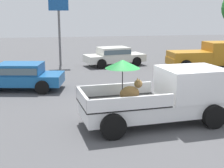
{
  "coord_description": "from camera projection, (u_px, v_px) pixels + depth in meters",
  "views": [
    {
      "loc": [
        -3.45,
        -9.97,
        3.8
      ],
      "look_at": [
        -1.17,
        1.59,
        1.1
      ],
      "focal_mm": 50.52,
      "sensor_mm": 36.0,
      "label": 1
    }
  ],
  "objects": [
    {
      "name": "motel_sign",
      "position": [
        59.0,
        18.0,
        22.37
      ],
      "size": [
        1.4,
        0.16,
        4.8
      ],
      "color": "#59595B",
      "rests_on": "ground"
    },
    {
      "name": "parked_sedan_far",
      "position": [
        20.0,
        75.0,
        15.64
      ],
      "size": [
        4.57,
        2.63,
        1.33
      ],
      "rotation": [
        0.0,
        0.0,
        2.93
      ],
      "color": "black",
      "rests_on": "ground"
    },
    {
      "name": "ground_plane",
      "position": [
        153.0,
        123.0,
        11.03
      ],
      "size": [
        80.0,
        80.0,
        0.0
      ],
      "primitive_type": "plane",
      "color": "#4C4C4F"
    },
    {
      "name": "parked_sedan_near",
      "position": [
        114.0,
        55.0,
        22.77
      ],
      "size": [
        4.56,
        2.61,
        1.33
      ],
      "rotation": [
        0.0,
        0.0,
        0.2
      ],
      "color": "black",
      "rests_on": "ground"
    },
    {
      "name": "pickup_truck_red",
      "position": [
        206.0,
        56.0,
        21.58
      ],
      "size": [
        4.84,
        2.25,
        1.8
      ],
      "rotation": [
        0.0,
        0.0,
        -0.02
      ],
      "color": "black",
      "rests_on": "ground"
    },
    {
      "name": "pickup_truck_main",
      "position": [
        166.0,
        96.0,
        10.93
      ],
      "size": [
        5.19,
        2.58,
        2.29
      ],
      "rotation": [
        0.0,
        0.0,
        0.08
      ],
      "color": "black",
      "rests_on": "ground"
    }
  ]
}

